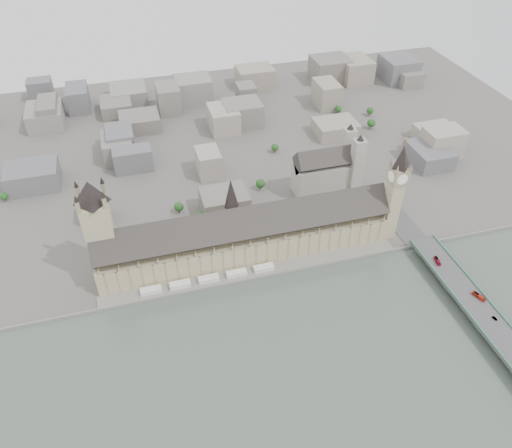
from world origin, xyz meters
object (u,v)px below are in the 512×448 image
object	(u,v)px
westminster_bridge	(466,297)
car_approach	(397,200)
red_bus_south	(479,296)
car_silver	(495,318)
red_bus_north	(437,261)
elizabeth_tower	(396,186)
victoria_tower	(99,227)
palace_of_westminster	(245,235)
westminster_abbey	(328,170)

from	to	relation	value
westminster_bridge	car_approach	distance (m)	131.32
red_bus_south	car_silver	bearing A→B (deg)	-113.38
red_bus_north	elizabeth_tower	bearing A→B (deg)	120.38
car_approach	victoria_tower	bearing A→B (deg)	171.46
westminster_bridge	car_approach	world-z (taller)	car_approach
elizabeth_tower	westminster_bridge	distance (m)	111.81
westminster_bridge	car_silver	bearing A→B (deg)	-81.32
elizabeth_tower	westminster_bridge	xyz separation A→B (m)	(24.00, -95.50, -52.96)
victoria_tower	car_approach	bearing A→B (deg)	3.48
victoria_tower	car_silver	world-z (taller)	victoria_tower
palace_of_westminster	red_bus_north	xyz separation A→B (m)	(157.87, -67.41, -10.95)
elizabeth_tower	car_silver	xyz separation A→B (m)	(28.50, -125.01, -47.13)
red_bus_north	red_bus_south	bearing A→B (deg)	-67.26
elizabeth_tower	car_silver	size ratio (longest dim) A/B	24.89
red_bus_north	car_approach	bearing A→B (deg)	94.77
westminster_abbey	red_bus_north	xyz separation A→B (m)	(46.94, -142.71, -13.33)
palace_of_westminster	car_approach	world-z (taller)	palace_of_westminster
car_silver	car_approach	world-z (taller)	car_silver
palace_of_westminster	westminster_abbey	bearing A→B (deg)	34.17
car_silver	westminster_bridge	bearing A→B (deg)	82.98
westminster_abbey	red_bus_south	world-z (taller)	westminster_abbey
palace_of_westminster	car_silver	size ratio (longest dim) A/B	61.35
red_bus_south	car_approach	size ratio (longest dim) A/B	2.61
westminster_bridge	elizabeth_tower	bearing A→B (deg)	104.11
palace_of_westminster	red_bus_south	size ratio (longest dim) A/B	22.67
westminster_bridge	red_bus_south	xyz separation A→B (m)	(5.72, -6.58, 6.75)
red_bus_north	victoria_tower	bearing A→B (deg)	176.00
red_bus_south	elizabeth_tower	bearing A→B (deg)	85.87
westminster_abbey	car_approach	bearing A→B (deg)	-42.30
westminster_abbey	car_approach	distance (m)	77.71
red_bus_north	red_bus_south	xyz separation A→B (m)	(9.85, -46.37, 0.13)
elizabeth_tower	westminster_abbey	xyz separation A→B (m)	(-27.08, 87.00, -33.01)
victoria_tower	red_bus_south	bearing A→B (deg)	-22.51
westminster_abbey	victoria_tower	bearing A→B (deg)	-163.50
car_silver	victoria_tower	bearing A→B (deg)	137.93
victoria_tower	westminster_bridge	distance (m)	309.91
car_silver	elizabeth_tower	bearing A→B (deg)	87.14
victoria_tower	red_bus_north	xyz separation A→B (m)	(279.87, -73.71, -43.45)
westminster_abbey	car_silver	xyz separation A→B (m)	(55.58, -212.01, -14.12)
elizabeth_tower	car_approach	size ratio (longest dim) A/B	23.98
victoria_tower	red_bus_north	distance (m)	292.65
westminster_bridge	victoria_tower	bearing A→B (deg)	158.22
westminster_bridge	red_bus_south	distance (m)	11.03
palace_of_westminster	red_bus_south	world-z (taller)	palace_of_westminster
elizabeth_tower	car_silver	distance (m)	136.60
red_bus_north	westminster_abbey	bearing A→B (deg)	118.96
westminster_abbey	red_bus_south	xyz separation A→B (m)	(56.79, -189.08, -13.20)
victoria_tower	westminster_bridge	bearing A→B (deg)	-21.78
palace_of_westminster	westminster_abbey	size ratio (longest dim) A/B	3.90
westminster_bridge	westminster_abbey	world-z (taller)	westminster_abbey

